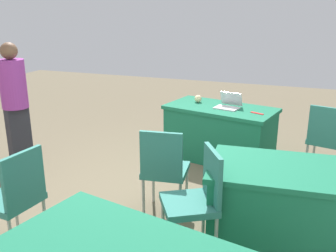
% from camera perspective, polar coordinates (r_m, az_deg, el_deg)
% --- Properties ---
extents(ground_plane, '(14.40, 14.40, 0.00)m').
position_cam_1_polar(ground_plane, '(4.41, -1.96, -10.97)').
color(ground_plane, brown).
extents(table_foreground, '(1.62, 1.08, 0.76)m').
position_cam_1_polar(table_foreground, '(5.45, 7.78, -1.03)').
color(table_foreground, '#196647').
rests_on(table_foreground, ground).
extents(table_back_left, '(1.88, 0.99, 0.76)m').
position_cam_1_polar(table_back_left, '(3.66, 20.73, -11.74)').
color(table_back_left, '#196647').
rests_on(table_back_left, ground).
extents(chair_near_front, '(0.49, 0.49, 0.96)m').
position_cam_1_polar(chair_near_front, '(3.86, -0.58, -6.10)').
color(chair_near_front, '#9E9993').
rests_on(chair_near_front, ground).
extents(chair_tucked_left, '(0.54, 0.54, 0.95)m').
position_cam_1_polar(chair_tucked_left, '(5.18, 22.74, -1.44)').
color(chair_tucked_left, '#9E9993').
rests_on(chair_tucked_left, ground).
extents(chair_aisle, '(0.49, 0.49, 0.97)m').
position_cam_1_polar(chair_aisle, '(3.56, -21.94, -9.48)').
color(chair_aisle, '#9E9993').
rests_on(chair_aisle, ground).
extents(chair_back_row, '(0.60, 0.60, 0.97)m').
position_cam_1_polar(chair_back_row, '(3.28, 4.40, -10.46)').
color(chair_back_row, '#9E9993').
rests_on(chair_back_row, ground).
extents(person_attendee_standing, '(0.46, 0.46, 1.67)m').
position_cam_1_polar(person_attendee_standing, '(5.45, -22.01, 3.80)').
color(person_attendee_standing, '#26262D').
rests_on(person_attendee_standing, ground).
extents(laptop_silver, '(0.37, 0.35, 0.21)m').
position_cam_1_polar(laptop_silver, '(5.30, 9.01, 3.12)').
color(laptop_silver, silver).
rests_on(laptop_silver, table_foreground).
extents(yarn_ball, '(0.11, 0.11, 0.11)m').
position_cam_1_polar(yarn_ball, '(5.56, 4.54, 4.10)').
color(yarn_ball, beige).
rests_on(yarn_ball, table_foreground).
extents(scissors_red, '(0.18, 0.10, 0.01)m').
position_cam_1_polar(scissors_red, '(5.10, 13.21, 1.88)').
color(scissors_red, red).
rests_on(scissors_red, table_foreground).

